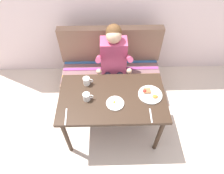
{
  "coord_description": "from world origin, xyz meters",
  "views": [
    {
      "loc": [
        -0.04,
        -1.34,
        2.47
      ],
      "look_at": [
        0.0,
        0.15,
        0.72
      ],
      "focal_mm": 31.54,
      "sensor_mm": 36.0,
      "label": 1
    }
  ],
  "objects_px": {
    "fork": "(151,116)",
    "coffee_mug_second": "(87,97)",
    "person": "(114,60)",
    "couch": "(111,73)",
    "knife": "(66,117)",
    "plate_breakfast": "(150,94)",
    "table": "(112,101)",
    "plate_eggs": "(115,103)",
    "coffee_mug": "(87,81)"
  },
  "relations": [
    {
      "from": "couch",
      "to": "coffee_mug_second",
      "type": "xyz_separation_m",
      "value": [
        -0.28,
        -0.79,
        0.45
      ]
    },
    {
      "from": "coffee_mug",
      "to": "knife",
      "type": "xyz_separation_m",
      "value": [
        -0.19,
        -0.45,
        -0.05
      ]
    },
    {
      "from": "plate_breakfast",
      "to": "fork",
      "type": "distance_m",
      "value": 0.27
    },
    {
      "from": "person",
      "to": "knife",
      "type": "xyz_separation_m",
      "value": [
        -0.52,
        -0.84,
        -0.01
      ]
    },
    {
      "from": "table",
      "to": "plate_eggs",
      "type": "relative_size",
      "value": 6.2
    },
    {
      "from": "plate_breakfast",
      "to": "knife",
      "type": "xyz_separation_m",
      "value": [
        -0.91,
        -0.26,
        -0.01
      ]
    },
    {
      "from": "plate_eggs",
      "to": "fork",
      "type": "distance_m",
      "value": 0.4
    },
    {
      "from": "person",
      "to": "plate_breakfast",
      "type": "relative_size",
      "value": 4.54
    },
    {
      "from": "couch",
      "to": "knife",
      "type": "xyz_separation_m",
      "value": [
        -0.48,
        -1.01,
        0.4
      ]
    },
    {
      "from": "couch",
      "to": "knife",
      "type": "height_order",
      "value": "couch"
    },
    {
      "from": "coffee_mug_second",
      "to": "fork",
      "type": "xyz_separation_m",
      "value": [
        0.67,
        -0.23,
        -0.04
      ]
    },
    {
      "from": "couch",
      "to": "knife",
      "type": "distance_m",
      "value": 1.19
    },
    {
      "from": "plate_eggs",
      "to": "coffee_mug_second",
      "type": "height_order",
      "value": "coffee_mug_second"
    },
    {
      "from": "couch",
      "to": "plate_breakfast",
      "type": "relative_size",
      "value": 5.39
    },
    {
      "from": "table",
      "to": "knife",
      "type": "relative_size",
      "value": 6.0
    },
    {
      "from": "plate_eggs",
      "to": "coffee_mug_second",
      "type": "distance_m",
      "value": 0.32
    },
    {
      "from": "person",
      "to": "plate_eggs",
      "type": "relative_size",
      "value": 6.26
    },
    {
      "from": "plate_breakfast",
      "to": "plate_eggs",
      "type": "height_order",
      "value": "plate_breakfast"
    },
    {
      "from": "coffee_mug",
      "to": "couch",
      "type": "bearing_deg",
      "value": 62.69
    },
    {
      "from": "couch",
      "to": "coffee_mug_second",
      "type": "bearing_deg",
      "value": -109.39
    },
    {
      "from": "plate_eggs",
      "to": "coffee_mug_second",
      "type": "xyz_separation_m",
      "value": [
        -0.31,
        0.07,
        0.04
      ]
    },
    {
      "from": "plate_eggs",
      "to": "coffee_mug",
      "type": "relative_size",
      "value": 1.64
    },
    {
      "from": "person",
      "to": "fork",
      "type": "bearing_deg",
      "value": -67.03
    },
    {
      "from": "couch",
      "to": "fork",
      "type": "distance_m",
      "value": 1.17
    },
    {
      "from": "coffee_mug_second",
      "to": "table",
      "type": "bearing_deg",
      "value": 5.79
    },
    {
      "from": "fork",
      "to": "coffee_mug_second",
      "type": "bearing_deg",
      "value": 162.1
    },
    {
      "from": "plate_eggs",
      "to": "coffee_mug",
      "type": "xyz_separation_m",
      "value": [
        -0.32,
        0.3,
        0.04
      ]
    },
    {
      "from": "couch",
      "to": "person",
      "type": "bearing_deg",
      "value": -79.28
    },
    {
      "from": "person",
      "to": "couch",
      "type": "bearing_deg",
      "value": 100.72
    },
    {
      "from": "coffee_mug",
      "to": "knife",
      "type": "relative_size",
      "value": 0.59
    },
    {
      "from": "plate_breakfast",
      "to": "knife",
      "type": "distance_m",
      "value": 0.94
    },
    {
      "from": "knife",
      "to": "person",
      "type": "bearing_deg",
      "value": 55.43
    },
    {
      "from": "knife",
      "to": "fork",
      "type": "bearing_deg",
      "value": -3.41
    },
    {
      "from": "table",
      "to": "person",
      "type": "height_order",
      "value": "person"
    },
    {
      "from": "person",
      "to": "plate_breakfast",
      "type": "height_order",
      "value": "person"
    },
    {
      "from": "knife",
      "to": "plate_eggs",
      "type": "bearing_deg",
      "value": 13.7
    },
    {
      "from": "knife",
      "to": "table",
      "type": "bearing_deg",
      "value": 24.32
    },
    {
      "from": "couch",
      "to": "plate_breakfast",
      "type": "bearing_deg",
      "value": -60.67
    },
    {
      "from": "coffee_mug",
      "to": "coffee_mug_second",
      "type": "height_order",
      "value": "coffee_mug"
    },
    {
      "from": "table",
      "to": "plate_eggs",
      "type": "bearing_deg",
      "value": -74.2
    },
    {
      "from": "table",
      "to": "couch",
      "type": "bearing_deg",
      "value": 90.0
    },
    {
      "from": "table",
      "to": "plate_breakfast",
      "type": "distance_m",
      "value": 0.43
    },
    {
      "from": "table",
      "to": "person",
      "type": "relative_size",
      "value": 0.99
    },
    {
      "from": "coffee_mug",
      "to": "coffee_mug_second",
      "type": "bearing_deg",
      "value": -86.72
    },
    {
      "from": "plate_eggs",
      "to": "plate_breakfast",
      "type": "bearing_deg",
      "value": 15.77
    },
    {
      "from": "plate_breakfast",
      "to": "knife",
      "type": "bearing_deg",
      "value": -163.78
    },
    {
      "from": "person",
      "to": "coffee_mug_second",
      "type": "height_order",
      "value": "person"
    },
    {
      "from": "table",
      "to": "coffee_mug",
      "type": "xyz_separation_m",
      "value": [
        -0.29,
        0.2,
        0.13
      ]
    },
    {
      "from": "coffee_mug_second",
      "to": "knife",
      "type": "relative_size",
      "value": 0.59
    },
    {
      "from": "couch",
      "to": "plate_breakfast",
      "type": "height_order",
      "value": "couch"
    }
  ]
}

